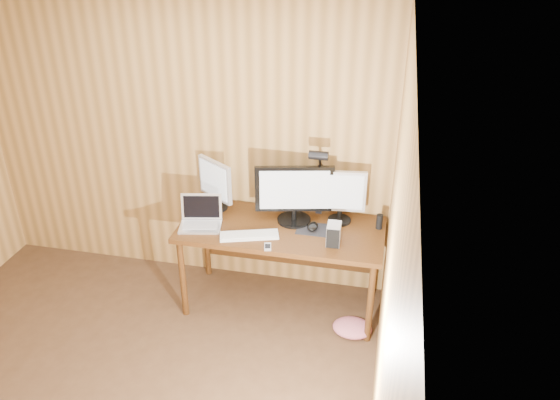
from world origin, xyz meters
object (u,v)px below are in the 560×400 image
(monitor_left, at_px, (215,183))
(desk_lamp, at_px, (319,172))
(hard_drive, at_px, (334,234))
(phone, at_px, (268,247))
(monitor_center, at_px, (294,193))
(speaker, at_px, (379,222))
(desk, at_px, (283,236))
(mouse, at_px, (313,227))
(monitor_right, at_px, (341,195))
(keyboard, at_px, (249,235))
(laptop, at_px, (201,218))

(monitor_left, xyz_separation_m, desk_lamp, (0.84, 0.03, 0.17))
(hard_drive, xyz_separation_m, phone, (-0.46, -0.16, -0.07))
(monitor_center, bearing_deg, monitor_left, 161.15)
(monitor_left, relative_size, speaker, 3.59)
(phone, bearing_deg, desk, 71.01)
(mouse, bearing_deg, monitor_right, 44.85)
(phone, bearing_deg, monitor_left, 125.12)
(desk, relative_size, desk_lamp, 2.50)
(phone, distance_m, speaker, 0.91)
(desk, bearing_deg, mouse, -11.20)
(monitor_right, bearing_deg, keyboard, -157.17)
(desk, height_order, keyboard, keyboard)
(monitor_right, bearing_deg, monitor_center, -175.90)
(monitor_right, height_order, speaker, monitor_right)
(desk, distance_m, laptop, 0.67)
(mouse, height_order, hard_drive, hard_drive)
(keyboard, relative_size, phone, 4.27)
(desk, bearing_deg, desk_lamp, 31.87)
(monitor_right, relative_size, speaker, 3.65)
(desk, relative_size, laptop, 4.41)
(mouse, bearing_deg, monitor_left, 171.60)
(monitor_center, distance_m, monitor_left, 0.67)
(monitor_center, bearing_deg, desk, -160.26)
(speaker, bearing_deg, laptop, -170.51)
(laptop, xyz_separation_m, phone, (0.59, -0.22, -0.05))
(phone, bearing_deg, keyboard, 132.01)
(laptop, xyz_separation_m, desk_lamp, (0.88, 0.31, 0.34))
(keyboard, bearing_deg, desk_lamp, 24.04)
(monitor_right, distance_m, desk_lamp, 0.24)
(desk, height_order, desk_lamp, desk_lamp)
(phone, bearing_deg, laptop, 146.46)
(hard_drive, xyz_separation_m, desk_lamp, (-0.17, 0.37, 0.32))
(keyboard, relative_size, speaker, 3.88)
(mouse, height_order, speaker, speaker)
(speaker, height_order, desk_lamp, desk_lamp)
(monitor_center, xyz_separation_m, hard_drive, (0.35, -0.26, -0.17))
(hard_drive, bearing_deg, phone, -162.63)
(monitor_left, distance_m, phone, 0.77)
(keyboard, height_order, phone, keyboard)
(speaker, relative_size, desk_lamp, 0.19)
(monitor_right, xyz_separation_m, phone, (-0.47, -0.49, -0.23))
(monitor_right, distance_m, keyboard, 0.78)
(desk, distance_m, phone, 0.40)
(monitor_right, xyz_separation_m, hard_drive, (-0.01, -0.33, -0.16))
(laptop, bearing_deg, monitor_right, 3.02)
(speaker, bearing_deg, monitor_left, 178.11)
(hard_drive, bearing_deg, desk, 151.75)
(monitor_left, bearing_deg, speaker, 32.18)
(monitor_center, relative_size, hard_drive, 3.78)
(mouse, xyz_separation_m, speaker, (0.50, 0.13, 0.03))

